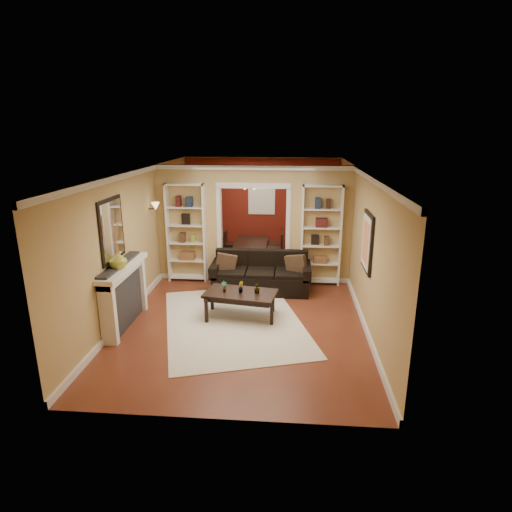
# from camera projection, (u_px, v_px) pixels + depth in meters

# --- Properties ---
(floor) EXTENTS (8.00, 8.00, 0.00)m
(floor) POSITION_uv_depth(u_px,v_px,m) (249.00, 298.00, 9.15)
(floor) COLOR brown
(floor) RESTS_ON ground
(ceiling) EXTENTS (8.00, 8.00, 0.00)m
(ceiling) POSITION_uv_depth(u_px,v_px,m) (248.00, 170.00, 8.38)
(ceiling) COLOR white
(ceiling) RESTS_ON ground
(wall_back) EXTENTS (8.00, 0.00, 8.00)m
(wall_back) POSITION_uv_depth(u_px,v_px,m) (262.00, 204.00, 12.59)
(wall_back) COLOR tan
(wall_back) RESTS_ON ground
(wall_front) EXTENTS (8.00, 0.00, 8.00)m
(wall_front) POSITION_uv_depth(u_px,v_px,m) (215.00, 320.00, 4.94)
(wall_front) COLOR tan
(wall_front) RESTS_ON ground
(wall_left) EXTENTS (0.00, 8.00, 8.00)m
(wall_left) POSITION_uv_depth(u_px,v_px,m) (142.00, 235.00, 8.94)
(wall_left) COLOR tan
(wall_left) RESTS_ON ground
(wall_right) EXTENTS (0.00, 8.00, 8.00)m
(wall_right) POSITION_uv_depth(u_px,v_px,m) (360.00, 239.00, 8.59)
(wall_right) COLOR tan
(wall_right) RESTS_ON ground
(partition_wall) EXTENTS (4.50, 0.15, 2.70)m
(partition_wall) POSITION_uv_depth(u_px,v_px,m) (254.00, 224.00, 9.91)
(partition_wall) COLOR tan
(partition_wall) RESTS_ON floor
(red_back_panel) EXTENTS (4.44, 0.04, 2.64)m
(red_back_panel) POSITION_uv_depth(u_px,v_px,m) (262.00, 205.00, 12.57)
(red_back_panel) COLOR maroon
(red_back_panel) RESTS_ON floor
(dining_window) EXTENTS (0.78, 0.03, 0.98)m
(dining_window) POSITION_uv_depth(u_px,v_px,m) (262.00, 198.00, 12.46)
(dining_window) COLOR #8CA5CC
(dining_window) RESTS_ON wall_back
(area_rug) EXTENTS (3.32, 3.98, 0.01)m
(area_rug) POSITION_uv_depth(u_px,v_px,m) (233.00, 321.00, 8.04)
(area_rug) COLOR silver
(area_rug) RESTS_ON floor
(sofa) EXTENTS (2.19, 0.94, 0.85)m
(sofa) POSITION_uv_depth(u_px,v_px,m) (261.00, 273.00, 9.44)
(sofa) COLOR black
(sofa) RESTS_ON floor
(pillow_left) EXTENTS (0.45, 0.21, 0.44)m
(pillow_left) POSITION_uv_depth(u_px,v_px,m) (226.00, 263.00, 9.42)
(pillow_left) COLOR brown
(pillow_left) RESTS_ON sofa
(pillow_right) EXTENTS (0.47, 0.32, 0.46)m
(pillow_right) POSITION_uv_depth(u_px,v_px,m) (296.00, 264.00, 9.30)
(pillow_right) COLOR brown
(pillow_right) RESTS_ON sofa
(coffee_table) EXTENTS (1.44, 0.94, 0.51)m
(coffee_table) POSITION_uv_depth(u_px,v_px,m) (241.00, 305.00, 8.16)
(coffee_table) COLOR black
(coffee_table) RESTS_ON floor
(plant_left) EXTENTS (0.13, 0.12, 0.21)m
(plant_left) POSITION_uv_depth(u_px,v_px,m) (224.00, 287.00, 8.08)
(plant_left) COLOR #336626
(plant_left) RESTS_ON coffee_table
(plant_center) EXTENTS (0.12, 0.14, 0.21)m
(plant_center) POSITION_uv_depth(u_px,v_px,m) (241.00, 287.00, 8.05)
(plant_center) COLOR #336626
(plant_center) RESTS_ON coffee_table
(plant_right) EXTENTS (0.15, 0.15, 0.19)m
(plant_right) POSITION_uv_depth(u_px,v_px,m) (257.00, 288.00, 8.03)
(plant_right) COLOR #336626
(plant_right) RESTS_ON coffee_table
(bookshelf_left) EXTENTS (0.90, 0.30, 2.30)m
(bookshelf_left) POSITION_uv_depth(u_px,v_px,m) (187.00, 233.00, 9.93)
(bookshelf_left) COLOR white
(bookshelf_left) RESTS_ON floor
(bookshelf_right) EXTENTS (0.90, 0.30, 2.30)m
(bookshelf_right) POSITION_uv_depth(u_px,v_px,m) (321.00, 236.00, 9.69)
(bookshelf_right) COLOR white
(bookshelf_right) RESTS_ON floor
(fireplace) EXTENTS (0.32, 1.70, 1.16)m
(fireplace) POSITION_uv_depth(u_px,v_px,m) (126.00, 296.00, 7.71)
(fireplace) COLOR white
(fireplace) RESTS_ON floor
(vase) EXTENTS (0.36, 0.36, 0.33)m
(vase) POSITION_uv_depth(u_px,v_px,m) (118.00, 260.00, 7.32)
(vase) COLOR #9B9F33
(vase) RESTS_ON fireplace
(mirror) EXTENTS (0.03, 0.95, 1.10)m
(mirror) POSITION_uv_depth(u_px,v_px,m) (112.00, 230.00, 7.38)
(mirror) COLOR silver
(mirror) RESTS_ON wall_left
(wall_sconce) EXTENTS (0.18, 0.18, 0.22)m
(wall_sconce) POSITION_uv_depth(u_px,v_px,m) (153.00, 207.00, 9.32)
(wall_sconce) COLOR #FFE0A5
(wall_sconce) RESTS_ON wall_left
(framed_art) EXTENTS (0.04, 0.85, 1.05)m
(framed_art) POSITION_uv_depth(u_px,v_px,m) (367.00, 242.00, 7.58)
(framed_art) COLOR black
(framed_art) RESTS_ON wall_right
(dining_table) EXTENTS (1.59, 0.89, 0.56)m
(dining_table) POSITION_uv_depth(u_px,v_px,m) (252.00, 252.00, 11.54)
(dining_table) COLOR black
(dining_table) RESTS_ON floor
(dining_chair_nw) EXTENTS (0.41, 0.41, 0.78)m
(dining_chair_nw) POSITION_uv_depth(u_px,v_px,m) (230.00, 251.00, 11.26)
(dining_chair_nw) COLOR black
(dining_chair_nw) RESTS_ON floor
(dining_chair_ne) EXTENTS (0.49, 0.49, 0.93)m
(dining_chair_ne) POSITION_uv_depth(u_px,v_px,m) (272.00, 249.00, 11.15)
(dining_chair_ne) COLOR black
(dining_chair_ne) RESTS_ON floor
(dining_chair_sw) EXTENTS (0.47, 0.47, 0.81)m
(dining_chair_sw) POSITION_uv_depth(u_px,v_px,m) (233.00, 244.00, 11.83)
(dining_chair_sw) COLOR black
(dining_chair_sw) RESTS_ON floor
(dining_chair_se) EXTENTS (0.47, 0.47, 0.89)m
(dining_chair_se) POSITION_uv_depth(u_px,v_px,m) (273.00, 244.00, 11.73)
(dining_chair_se) COLOR black
(dining_chair_se) RESTS_ON floor
(chandelier) EXTENTS (0.50, 0.50, 0.30)m
(chandelier) POSITION_uv_depth(u_px,v_px,m) (258.00, 187.00, 11.15)
(chandelier) COLOR #3B271B
(chandelier) RESTS_ON ceiling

